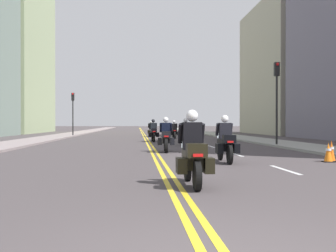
{
  "coord_description": "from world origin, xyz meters",
  "views": [
    {
      "loc": [
        -0.8,
        -3.8,
        1.36
      ],
      "look_at": [
        1.73,
        29.93,
        1.12
      ],
      "focal_mm": 44.65,
      "sensor_mm": 36.0,
      "label": 1
    }
  ],
  "objects_px": {
    "motorcycle_7": "(164,129)",
    "motorcycle_2": "(166,138)",
    "motorcycle_3": "(186,135)",
    "motorcycle_5": "(174,131)",
    "traffic_cone_1": "(331,151)",
    "traffic_cone_0": "(328,152)",
    "traffic_light_far": "(73,106)",
    "motorcycle_4": "(153,132)",
    "motorcycle_6": "(151,130)",
    "motorcycle_1": "(225,143)",
    "traffic_light_near": "(277,88)",
    "motorcycle_0": "(193,156)"
  },
  "relations": [
    {
      "from": "traffic_light_far",
      "to": "motorcycle_2",
      "type": "bearing_deg",
      "value": -71.83
    },
    {
      "from": "motorcycle_2",
      "to": "motorcycle_6",
      "type": "distance_m",
      "value": 21.45
    },
    {
      "from": "motorcycle_3",
      "to": "motorcycle_5",
      "type": "distance_m",
      "value": 10.54
    },
    {
      "from": "motorcycle_1",
      "to": "motorcycle_5",
      "type": "bearing_deg",
      "value": 90.1
    },
    {
      "from": "motorcycle_1",
      "to": "traffic_cone_0",
      "type": "bearing_deg",
      "value": -1.06
    },
    {
      "from": "motorcycle_0",
      "to": "traffic_cone_0",
      "type": "relative_size",
      "value": 3.09
    },
    {
      "from": "motorcycle_2",
      "to": "traffic_light_far",
      "type": "distance_m",
      "value": 25.53
    },
    {
      "from": "motorcycle_5",
      "to": "motorcycle_7",
      "type": "height_order",
      "value": "motorcycle_5"
    },
    {
      "from": "motorcycle_2",
      "to": "motorcycle_3",
      "type": "xyz_separation_m",
      "value": [
        1.6,
        5.62,
        0.01
      ]
    },
    {
      "from": "motorcycle_5",
      "to": "traffic_cone_1",
      "type": "bearing_deg",
      "value": -78.95
    },
    {
      "from": "motorcycle_1",
      "to": "motorcycle_4",
      "type": "xyz_separation_m",
      "value": [
        -1.84,
        16.2,
        0.0
      ]
    },
    {
      "from": "motorcycle_2",
      "to": "motorcycle_3",
      "type": "relative_size",
      "value": 0.95
    },
    {
      "from": "traffic_cone_0",
      "to": "traffic_light_near",
      "type": "bearing_deg",
      "value": 81.18
    },
    {
      "from": "motorcycle_7",
      "to": "traffic_light_near",
      "type": "distance_m",
      "value": 23.01
    },
    {
      "from": "traffic_cone_0",
      "to": "traffic_cone_1",
      "type": "relative_size",
      "value": 0.91
    },
    {
      "from": "traffic_cone_0",
      "to": "traffic_cone_1",
      "type": "xyz_separation_m",
      "value": [
        0.22,
        0.22,
        0.03
      ]
    },
    {
      "from": "motorcycle_7",
      "to": "motorcycle_0",
      "type": "bearing_deg",
      "value": -90.15
    },
    {
      "from": "motorcycle_6",
      "to": "traffic_cone_1",
      "type": "relative_size",
      "value": 2.97
    },
    {
      "from": "motorcycle_6",
      "to": "traffic_cone_0",
      "type": "distance_m",
      "value": 27.35
    },
    {
      "from": "traffic_light_far",
      "to": "motorcycle_0",
      "type": "bearing_deg",
      "value": -77.39
    },
    {
      "from": "traffic_cone_1",
      "to": "motorcycle_1",
      "type": "bearing_deg",
      "value": -178.13
    },
    {
      "from": "motorcycle_7",
      "to": "motorcycle_1",
      "type": "bearing_deg",
      "value": -87.31
    },
    {
      "from": "motorcycle_7",
      "to": "traffic_light_far",
      "type": "relative_size",
      "value": 0.47
    },
    {
      "from": "motorcycle_7",
      "to": "traffic_cone_1",
      "type": "height_order",
      "value": "motorcycle_7"
    },
    {
      "from": "motorcycle_0",
      "to": "motorcycle_2",
      "type": "height_order",
      "value": "motorcycle_0"
    },
    {
      "from": "motorcycle_1",
      "to": "motorcycle_2",
      "type": "relative_size",
      "value": 1.06
    },
    {
      "from": "motorcycle_1",
      "to": "traffic_light_near",
      "type": "bearing_deg",
      "value": 62.72
    },
    {
      "from": "motorcycle_3",
      "to": "traffic_light_far",
      "type": "xyz_separation_m",
      "value": [
        -9.53,
        18.53,
        2.45
      ]
    },
    {
      "from": "motorcycle_4",
      "to": "motorcycle_5",
      "type": "xyz_separation_m",
      "value": [
        2.0,
        5.26,
        -0.04
      ]
    },
    {
      "from": "motorcycle_0",
      "to": "traffic_light_far",
      "type": "distance_m",
      "value": 35.66
    },
    {
      "from": "motorcycle_6",
      "to": "traffic_cone_0",
      "type": "xyz_separation_m",
      "value": [
        5.23,
        -26.85,
        -0.31
      ]
    },
    {
      "from": "traffic_cone_1",
      "to": "motorcycle_5",
      "type": "bearing_deg",
      "value": 99.75
    },
    {
      "from": "motorcycle_0",
      "to": "motorcycle_3",
      "type": "relative_size",
      "value": 0.92
    },
    {
      "from": "motorcycle_4",
      "to": "motorcycle_7",
      "type": "height_order",
      "value": "motorcycle_4"
    },
    {
      "from": "motorcycle_5",
      "to": "motorcycle_4",
      "type": "bearing_deg",
      "value": -109.48
    },
    {
      "from": "motorcycle_2",
      "to": "traffic_light_far",
      "type": "xyz_separation_m",
      "value": [
        -7.92,
        24.15,
        2.45
      ]
    },
    {
      "from": "motorcycle_0",
      "to": "motorcycle_1",
      "type": "height_order",
      "value": "motorcycle_0"
    },
    {
      "from": "traffic_cone_0",
      "to": "traffic_light_far",
      "type": "xyz_separation_m",
      "value": [
        -13.21,
        29.55,
        2.78
      ]
    },
    {
      "from": "motorcycle_7",
      "to": "motorcycle_2",
      "type": "bearing_deg",
      "value": -90.91
    },
    {
      "from": "motorcycle_3",
      "to": "motorcycle_5",
      "type": "relative_size",
      "value": 1.03
    },
    {
      "from": "motorcycle_0",
      "to": "motorcycle_5",
      "type": "distance_m",
      "value": 26.8
    },
    {
      "from": "motorcycle_3",
      "to": "traffic_cone_1",
      "type": "height_order",
      "value": "motorcycle_3"
    },
    {
      "from": "motorcycle_2",
      "to": "motorcycle_5",
      "type": "xyz_separation_m",
      "value": [
        1.84,
        16.16,
        -0.02
      ]
    },
    {
      "from": "traffic_light_near",
      "to": "motorcycle_5",
      "type": "bearing_deg",
      "value": 112.98
    },
    {
      "from": "motorcycle_3",
      "to": "motorcycle_4",
      "type": "xyz_separation_m",
      "value": [
        -1.76,
        5.27,
        0.01
      ]
    },
    {
      "from": "motorcycle_3",
      "to": "motorcycle_7",
      "type": "distance_m",
      "value": 21.07
    },
    {
      "from": "traffic_cone_1",
      "to": "traffic_light_far",
      "type": "bearing_deg",
      "value": 114.6
    },
    {
      "from": "motorcycle_3",
      "to": "traffic_cone_0",
      "type": "height_order",
      "value": "motorcycle_3"
    },
    {
      "from": "motorcycle_6",
      "to": "traffic_light_far",
      "type": "relative_size",
      "value": 0.5
    },
    {
      "from": "motorcycle_3",
      "to": "traffic_light_far",
      "type": "height_order",
      "value": "traffic_light_far"
    }
  ]
}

